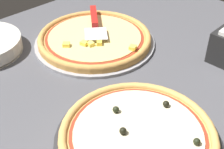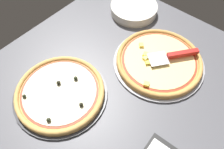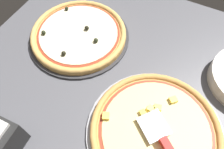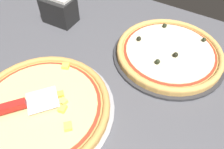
# 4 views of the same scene
# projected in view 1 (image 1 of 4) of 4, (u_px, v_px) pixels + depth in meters

# --- Properties ---
(ground_plane) EXTENTS (1.27, 1.12, 0.04)m
(ground_plane) POSITION_uv_depth(u_px,v_px,m) (130.00, 67.00, 1.00)
(ground_plane) COLOR #4C4C51
(pizza_pan_front) EXTENTS (0.41, 0.41, 0.01)m
(pizza_pan_front) POSITION_uv_depth(u_px,v_px,m) (95.00, 42.00, 1.08)
(pizza_pan_front) COLOR #939399
(pizza_pan_front) RESTS_ON ground_plane
(pizza_front) EXTENTS (0.39, 0.39, 0.03)m
(pizza_front) POSITION_uv_depth(u_px,v_px,m) (95.00, 38.00, 1.07)
(pizza_front) COLOR #C68E47
(pizza_front) RESTS_ON pizza_pan_front
(pizza_pan_back) EXTENTS (0.39, 0.39, 0.01)m
(pizza_pan_back) POSITION_uv_depth(u_px,v_px,m) (137.00, 140.00, 0.73)
(pizza_pan_back) COLOR #2D2D30
(pizza_pan_back) RESTS_ON ground_plane
(pizza_back) EXTENTS (0.37, 0.37, 0.04)m
(pizza_back) POSITION_uv_depth(u_px,v_px,m) (138.00, 134.00, 0.72)
(pizza_back) COLOR tan
(pizza_back) RESTS_ON pizza_pan_back
(serving_spatula) EXTENTS (0.18, 0.21, 0.02)m
(serving_spatula) POSITION_uv_depth(u_px,v_px,m) (94.00, 19.00, 1.12)
(serving_spatula) COLOR silver
(serving_spatula) RESTS_ON pizza_front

